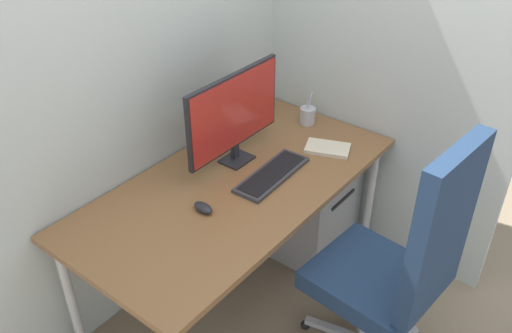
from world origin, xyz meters
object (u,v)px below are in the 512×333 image
Objects in this scene: keyboard at (272,174)px; pen_holder at (308,115)px; office_chair at (400,263)px; notebook at (328,148)px; monitor at (234,113)px; mouse at (203,208)px; filing_cabinet at (302,200)px.

pen_holder reaches higher than keyboard.
notebook is (0.44, 0.64, 0.11)m from office_chair.
monitor reaches higher than mouse.
mouse is at bearing 113.30° from office_chair.
pen_holder is at bearing 16.53° from keyboard.
keyboard is 2.49× the size of pen_holder.
mouse is 0.97m from pen_holder.
mouse is at bearing 146.30° from notebook.
monitor reaches higher than keyboard.
keyboard reaches higher than filing_cabinet.
office_chair reaches higher than pen_holder.
keyboard is at bearing 145.28° from notebook.
monitor is at bearing 86.00° from office_chair.
keyboard is (-0.00, -0.24, -0.26)m from monitor.
keyboard is 0.38m from notebook.
mouse reaches higher than notebook.
filing_cabinet is 0.51m from pen_holder.
keyboard is at bearing -163.47° from pen_holder.
pen_holder is at bearing 10.99° from mouse.
filing_cabinet is at bearing 58.73° from office_chair.
pen_holder is (0.62, 0.89, 0.15)m from office_chair.
monitor is 0.60m from pen_holder.
pen_holder is (0.13, 0.08, 0.49)m from filing_cabinet.
filing_cabinet is 1.39× the size of keyboard.
mouse is 0.80m from notebook.
notebook is at bearing 55.58° from office_chair.
monitor reaches higher than pen_holder.
mouse reaches higher than filing_cabinet.
pen_holder reaches higher than filing_cabinet.
filing_cabinet is (0.49, 0.81, -0.33)m from office_chair.
notebook is (0.38, -0.08, 0.00)m from keyboard.
mouse is (-0.41, 0.08, 0.01)m from keyboard.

